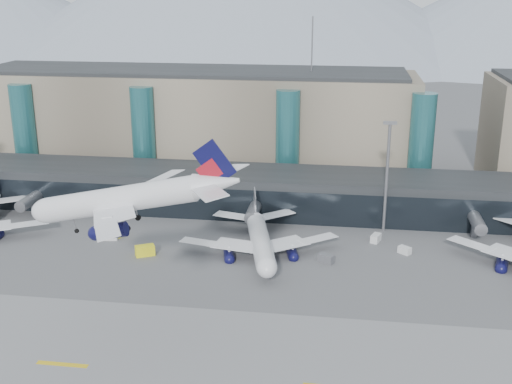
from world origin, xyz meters
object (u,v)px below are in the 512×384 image
veh_c (326,258)px  hero_jet (140,191)px  jet_parked_mid (259,231)px  veh_b (119,233)px  veh_d (376,238)px  veh_h (145,251)px  lightmast_mid (387,171)px  veh_g (405,250)px  veh_a (110,235)px

veh_c → hero_jet: bearing=-98.4°
hero_jet → jet_parked_mid: hero_jet is taller
hero_jet → veh_c: (27.16, 33.67, -23.86)m
veh_b → veh_c: veh_c is taller
jet_parked_mid → veh_b: size_ratio=13.04×
jet_parked_mid → veh_c: (14.44, -4.31, -3.46)m
veh_d → veh_h: bearing=127.9°
veh_c → veh_h: veh_h is taller
lightmast_mid → veh_b: (-59.28, -12.30, -13.63)m
jet_parked_mid → veh_d: jet_parked_mid is taller
veh_g → veh_h: size_ratio=0.66×
jet_parked_mid → veh_a: bearing=74.8°
veh_g → hero_jet: bearing=-97.3°
veh_c → veh_d: size_ratio=1.04×
veh_c → veh_a: bearing=-156.2°
lightmast_mid → hero_jet: size_ratio=0.73×
veh_a → veh_h: veh_h is taller
jet_parked_mid → veh_g: jet_parked_mid is taller
veh_d → veh_g: 8.19m
veh_g → jet_parked_mid: bearing=-135.5°
jet_parked_mid → veh_d: bearing=-84.3°
lightmast_mid → veh_c: bearing=-121.8°
veh_b → veh_d: 57.53m
veh_c → veh_d: bearing=81.2°
veh_c → veh_h: size_ratio=0.80×
lightmast_mid → veh_g: size_ratio=9.77×
jet_parked_mid → veh_g: bearing=-98.1°
lightmast_mid → veh_b: lightmast_mid is taller
veh_a → veh_h: (10.40, -7.51, 0.15)m
veh_c → veh_g: 17.62m
lightmast_mid → hero_jet: hero_jet is taller
lightmast_mid → veh_a: bearing=-166.7°
veh_c → veh_h: bearing=-146.7°
veh_h → hero_jet: bearing=-98.9°
veh_h → jet_parked_mid: bearing=-12.6°
lightmast_mid → veh_d: bearing=-105.2°
jet_parked_mid → veh_c: bearing=-119.6°
veh_b → veh_c: size_ratio=0.87×
jet_parked_mid → lightmast_mid: bearing=-72.7°
veh_b → veh_h: veh_h is taller
veh_b → veh_h: bearing=-123.7°
lightmast_mid → veh_g: (3.82, -13.04, -13.65)m
veh_d → veh_h: size_ratio=0.77×
jet_parked_mid → veh_g: size_ratio=13.61×
veh_b → veh_c: 47.51m
veh_b → veh_d: size_ratio=0.90×
hero_jet → veh_b: (-19.73, 41.34, -23.95)m
veh_a → veh_b: bearing=51.0°
hero_jet → veh_g: size_ratio=13.33×
lightmast_mid → veh_a: 63.69m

